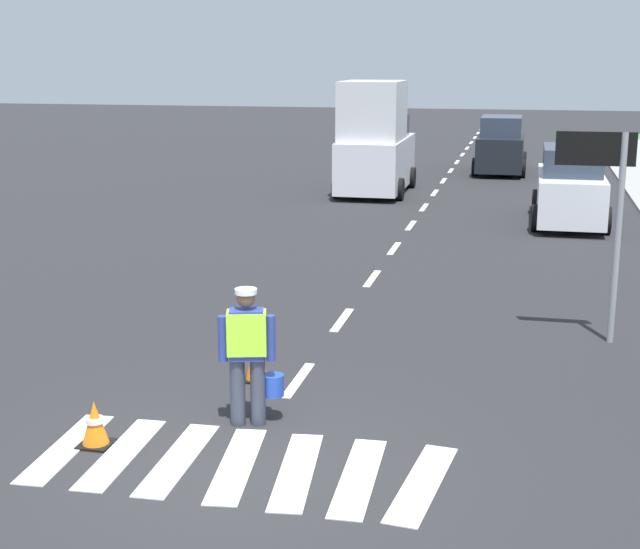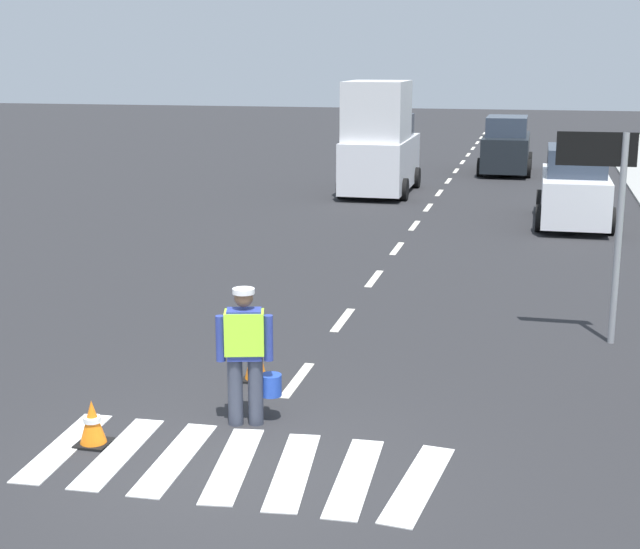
% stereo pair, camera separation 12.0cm
% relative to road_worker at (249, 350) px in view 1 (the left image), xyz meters
% --- Properties ---
extents(ground_plane, '(96.00, 96.00, 0.00)m').
position_rel_road_worker_xyz_m(ground_plane, '(0.19, 19.90, -0.93)').
color(ground_plane, '#28282B').
extents(crosswalk_stripes, '(4.52, 1.93, 0.01)m').
position_rel_road_worker_xyz_m(crosswalk_stripes, '(0.19, -1.13, -0.92)').
color(crosswalk_stripes, white).
rests_on(crosswalk_stripes, ground).
extents(lane_center_line, '(0.14, 46.40, 0.01)m').
position_rel_road_worker_xyz_m(lane_center_line, '(0.19, 24.10, -0.93)').
color(lane_center_line, silver).
rests_on(lane_center_line, ground).
extents(road_worker, '(0.72, 0.50, 1.67)m').
position_rel_road_worker_xyz_m(road_worker, '(0.00, 0.00, 0.00)').
color(road_worker, '#383D4C').
rests_on(road_worker, ground).
extents(lane_direction_sign, '(1.16, 0.11, 3.20)m').
position_rel_road_worker_xyz_m(lane_direction_sign, '(4.21, 4.35, 1.48)').
color(lane_direction_sign, gray).
rests_on(lane_direction_sign, ground).
extents(traffic_cone_near, '(0.36, 0.36, 0.66)m').
position_rel_road_worker_xyz_m(traffic_cone_near, '(-0.36, 1.48, -0.60)').
color(traffic_cone_near, black).
rests_on(traffic_cone_near, ground).
extents(traffic_cone_far, '(0.36, 0.36, 0.53)m').
position_rel_road_worker_xyz_m(traffic_cone_far, '(-1.52, -0.99, -0.67)').
color(traffic_cone_far, black).
rests_on(traffic_cone_far, ground).
extents(delivery_truck, '(2.16, 4.60, 3.54)m').
position_rel_road_worker_xyz_m(delivery_truck, '(-1.66, 19.01, 0.68)').
color(delivery_truck, silver).
rests_on(delivery_truck, ground).
extents(car_outgoing_far, '(1.91, 4.27, 2.10)m').
position_rel_road_worker_xyz_m(car_outgoing_far, '(2.03, 25.41, 0.04)').
color(car_outgoing_far, black).
rests_on(car_outgoing_far, ground).
extents(car_parked_far, '(1.90, 4.39, 2.02)m').
position_rel_road_worker_xyz_m(car_parked_far, '(4.18, 14.84, 0.01)').
color(car_parked_far, silver).
rests_on(car_parked_far, ground).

